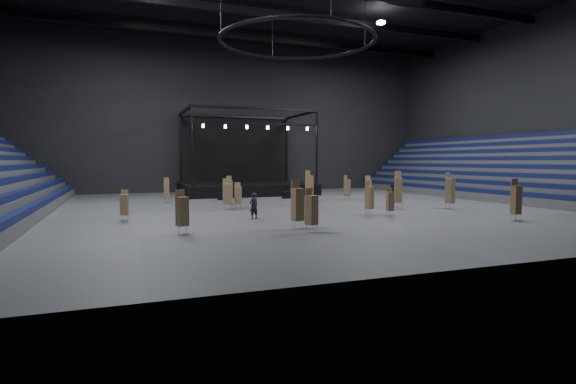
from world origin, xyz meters
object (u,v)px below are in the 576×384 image
object	(u,v)px
chair_stack_6	(311,209)
chair_stack_10	(347,187)
flight_case_right	(308,193)
chair_stack_9	(398,189)
flight_case_left	(224,196)
chair_stack_12	(227,193)
chair_stack_11	(309,185)
chair_stack_14	(450,190)
man_center	(254,206)
chair_stack_3	(182,211)
stage	(244,181)
chair_stack_8	(369,197)
chair_stack_1	(167,190)
crew_member	(392,193)
chair_stack_5	(390,201)
chair_stack_7	(230,190)
chair_stack_4	(368,188)
chair_stack_15	(516,199)
chair_stack_13	(124,204)
flight_case_mid	(288,195)
chair_stack_0	(297,203)
chair_stack_2	(238,195)

from	to	relation	value
chair_stack_6	chair_stack_10	xyz separation A→B (m)	(10.72, 16.31, -0.00)
flight_case_right	chair_stack_9	bearing A→B (deg)	-76.86
flight_case_left	chair_stack_12	world-z (taller)	chair_stack_12
chair_stack_11	chair_stack_14	distance (m)	12.28
chair_stack_14	man_center	size ratio (longest dim) A/B	1.66
chair_stack_3	chair_stack_10	xyz separation A→B (m)	(17.03, 14.43, 0.02)
stage	chair_stack_10	world-z (taller)	stage
chair_stack_6	chair_stack_8	bearing A→B (deg)	18.88
chair_stack_1	chair_stack_12	size ratio (longest dim) A/B	0.94
chair_stack_8	crew_member	world-z (taller)	chair_stack_8
chair_stack_5	chair_stack_10	bearing A→B (deg)	85.32
chair_stack_11	chair_stack_12	xyz separation A→B (m)	(-8.51, -4.09, -0.19)
chair_stack_7	chair_stack_11	size ratio (longest dim) A/B	0.86
chair_stack_4	chair_stack_15	distance (m)	15.15
chair_stack_1	chair_stack_6	bearing A→B (deg)	-69.64
flight_case_right	man_center	distance (m)	17.40
chair_stack_8	chair_stack_13	bearing A→B (deg)	147.07
flight_case_left	chair_stack_9	size ratio (longest dim) A/B	0.38
flight_case_mid	chair_stack_14	xyz separation A→B (m)	(8.30, -13.52, 1.11)
stage	chair_stack_1	size ratio (longest dim) A/B	6.23
chair_stack_7	chair_stack_10	distance (m)	11.26
chair_stack_6	chair_stack_8	distance (m)	9.05
flight_case_mid	chair_stack_5	size ratio (longest dim) A/B	0.54
chair_stack_1	crew_member	xyz separation A→B (m)	(18.72, -6.71, -0.34)
chair_stack_3	crew_member	bearing A→B (deg)	8.54
chair_stack_1	chair_stack_9	bearing A→B (deg)	-27.53
chair_stack_1	man_center	xyz separation A→B (m)	(4.14, -13.21, -0.33)
chair_stack_0	crew_member	distance (m)	17.51
flight_case_mid	chair_stack_9	size ratio (longest dim) A/B	0.35
chair_stack_5	chair_stack_12	world-z (taller)	chair_stack_12
chair_stack_7	chair_stack_13	xyz separation A→B (m)	(-8.47, -7.98, -0.20)
chair_stack_0	chair_stack_2	size ratio (longest dim) A/B	1.31
flight_case_right	chair_stack_10	xyz separation A→B (m)	(2.15, -4.26, 0.77)
flight_case_left	man_center	world-z (taller)	man_center
chair_stack_3	chair_stack_2	bearing A→B (deg)	42.23
chair_stack_6	chair_stack_14	xyz separation A→B (m)	(14.55, 6.76, 0.23)
stage	chair_stack_8	xyz separation A→B (m)	(2.95, -22.38, -0.25)
chair_stack_7	chair_stack_8	bearing A→B (deg)	-54.05
chair_stack_10	chair_stack_13	xyz separation A→B (m)	(-19.72, -8.12, -0.18)
chair_stack_11	chair_stack_2	bearing A→B (deg)	-172.82
chair_stack_10	chair_stack_13	bearing A→B (deg)	179.15
chair_stack_10	chair_stack_8	bearing A→B (deg)	-133.26
chair_stack_8	chair_stack_12	xyz separation A→B (m)	(-8.52, 6.44, 0.07)
chair_stack_2	chair_stack_3	distance (m)	12.32
chair_stack_5	chair_stack_7	size ratio (longest dim) A/B	0.78
chair_stack_3	flight_case_mid	bearing A→B (deg)	35.27
stage	man_center	distance (m)	22.61
stage	chair_stack_5	bearing A→B (deg)	-80.53
flight_case_mid	chair_stack_10	world-z (taller)	chair_stack_10
chair_stack_0	chair_stack_13	xyz separation A→B (m)	(-8.84, 6.64, -0.34)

